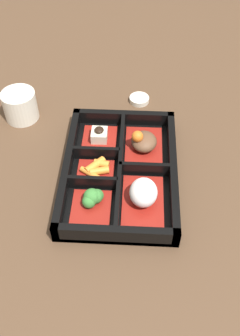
# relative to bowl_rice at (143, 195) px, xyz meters

# --- Properties ---
(ground_plane) EXTENTS (3.00, 3.00, 0.00)m
(ground_plane) POSITION_rel_bowl_rice_xyz_m (-0.07, -0.05, -0.03)
(ground_plane) COLOR #4C3523
(bento_base) EXTENTS (0.32, 0.22, 0.01)m
(bento_base) POSITION_rel_bowl_rice_xyz_m (-0.07, -0.05, -0.03)
(bento_base) COLOR black
(bento_base) RESTS_ON ground_plane
(bento_rim) EXTENTS (0.32, 0.22, 0.04)m
(bento_rim) POSITION_rel_bowl_rice_xyz_m (-0.07, -0.05, -0.01)
(bento_rim) COLOR black
(bento_rim) RESTS_ON ground_plane
(bowl_stew) EXTENTS (0.12, 0.08, 0.05)m
(bowl_stew) POSITION_rel_bowl_rice_xyz_m (-0.14, -0.00, -0.01)
(bowl_stew) COLOR maroon
(bowl_stew) RESTS_ON bento_base
(bowl_rice) EXTENTS (0.12, 0.08, 0.06)m
(bowl_rice) POSITION_rel_bowl_rice_xyz_m (0.00, 0.00, 0.00)
(bowl_rice) COLOR maroon
(bowl_rice) RESTS_ON bento_base
(bowl_tofu) EXTENTS (0.08, 0.07, 0.04)m
(bowl_tofu) POSITION_rel_bowl_rice_xyz_m (-0.16, -0.10, -0.01)
(bowl_tofu) COLOR maroon
(bowl_tofu) RESTS_ON bento_base
(bowl_carrots) EXTENTS (0.06, 0.07, 0.02)m
(bowl_carrots) POSITION_rel_bowl_rice_xyz_m (-0.07, -0.09, -0.02)
(bowl_carrots) COLOR maroon
(bowl_carrots) RESTS_ON bento_base
(bowl_greens) EXTENTS (0.08, 0.07, 0.04)m
(bowl_greens) POSITION_rel_bowl_rice_xyz_m (0.01, -0.09, -0.01)
(bowl_greens) COLOR maroon
(bowl_greens) RESTS_ON bento_base
(tea_cup) EXTENTS (0.08, 0.08, 0.07)m
(tea_cup) POSITION_rel_bowl_rice_xyz_m (-0.24, -0.28, 0.00)
(tea_cup) COLOR beige
(tea_cup) RESTS_ON ground_plane
(sauce_dish) EXTENTS (0.05, 0.05, 0.01)m
(sauce_dish) POSITION_rel_bowl_rice_xyz_m (-0.31, -0.01, -0.03)
(sauce_dish) COLOR beige
(sauce_dish) RESTS_ON ground_plane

